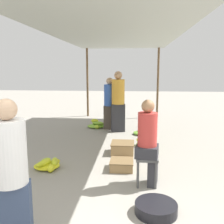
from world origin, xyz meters
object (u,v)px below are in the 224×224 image
crate_mid (122,165)px  shopper_walking_mid (110,103)px  banana_pile_left_0 (49,164)px  banana_pile_right_0 (145,144)px  banana_pile_right_1 (144,132)px  basin_black (156,208)px  stool (147,162)px  banana_pile_left_1 (97,125)px  vendor_seated (149,141)px  crate_near (123,148)px  shopper_walking_far (118,101)px  vendor_foreground (11,175)px

crate_mid → shopper_walking_mid: bearing=99.7°
banana_pile_left_0 → shopper_walking_mid: bearing=75.5°
banana_pile_right_0 → banana_pile_right_1: (0.01, 1.19, -0.01)m
basin_black → crate_mid: bearing=110.0°
stool → banana_pile_right_1: stool is taller
shopper_walking_mid → banana_pile_right_0: bearing=-59.8°
banana_pile_left_1 → shopper_walking_mid: 0.87m
crate_mid → shopper_walking_mid: (-0.53, 3.14, 0.74)m
vendor_seated → crate_mid: bearing=127.1°
crate_near → shopper_walking_far: bearing=96.7°
vendor_foreground → basin_black: 1.83m
basin_black → banana_pile_right_0: size_ratio=0.92×
crate_near → shopper_walking_mid: 2.39m
vendor_seated → crate_near: size_ratio=2.73×
banana_pile_right_0 → shopper_walking_far: 1.87m
vendor_foreground → banana_pile_left_0: 2.28m
crate_near → shopper_walking_far: (-0.23, 1.97, 0.80)m
basin_black → shopper_walking_far: size_ratio=0.30×
vendor_foreground → banana_pile_right_1: vendor_foreground is taller
vendor_foreground → crate_mid: size_ratio=3.63×
basin_black → banana_pile_left_0: (-1.87, 1.33, 0.00)m
banana_pile_left_1 → shopper_walking_mid: (0.44, -0.17, 0.74)m
basin_black → shopper_walking_far: (-0.76, 4.28, 0.85)m
stool → banana_pile_left_1: (-1.39, 3.90, -0.29)m
vendor_foreground → basin_black: vendor_foreground is taller
shopper_walking_mid → banana_pile_left_0: bearing=-104.5°
banana_pile_left_1 → vendor_foreground: bearing=-90.0°
banana_pile_left_0 → crate_near: crate_near is taller
stool → banana_pile_right_1: 3.19m
shopper_walking_far → banana_pile_left_1: bearing=149.1°
vendor_seated → shopper_walking_mid: shopper_walking_mid is taller
crate_near → basin_black: bearing=-77.0°
vendor_seated → crate_mid: size_ratio=3.20×
crate_mid → shopper_walking_mid: 3.27m
crate_mid → shopper_walking_far: (-0.26, 2.88, 0.83)m
banana_pile_right_0 → shopper_walking_far: size_ratio=0.33×
shopper_walking_far → stool: bearing=-78.9°
banana_pile_right_0 → shopper_walking_mid: 2.16m
vendor_seated → banana_pile_right_0: 2.08m
vendor_foreground → vendor_seated: (1.41, 1.60, -0.08)m
banana_pile_right_0 → shopper_walking_mid: bearing=120.2°
banana_pile_right_0 → crate_mid: size_ratio=1.37×
vendor_foreground → banana_pile_left_0: bearing=100.5°
banana_pile_right_0 → crate_mid: 1.47m
banana_pile_right_1 → stool: bearing=-91.3°
crate_near → shopper_walking_mid: (-0.51, 2.22, 0.70)m
shopper_walking_mid → shopper_walking_far: size_ratio=0.89×
vendor_foreground → banana_pile_right_0: size_ratio=2.65×
stool → vendor_seated: 0.35m
banana_pile_left_0 → banana_pile_right_1: 3.24m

